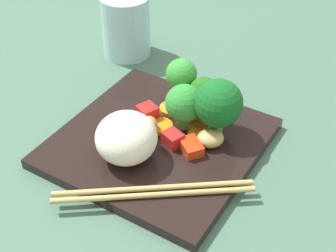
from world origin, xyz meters
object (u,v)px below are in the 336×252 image
broccoli_floret_3 (218,104)px  chopstick_pair (154,191)px  square_plate (158,143)px  drinking_glass (126,26)px  rice_mound (126,138)px  carrot_slice_2 (196,136)px

broccoli_floret_3 → chopstick_pair: size_ratio=0.41×
square_plate → drinking_glass: size_ratio=2.42×
square_plate → broccoli_floret_3: 9.11cm
rice_mound → chopstick_pair: size_ratio=0.39×
rice_mound → square_plate: bearing=-18.2°
rice_mound → broccoli_floret_3: 12.00cm
chopstick_pair → drinking_glass: (25.72, 20.93, 3.27)cm
chopstick_pair → drinking_glass: drinking_glass is taller
carrot_slice_2 → drinking_glass: drinking_glass is taller
broccoli_floret_3 → carrot_slice_2: size_ratio=3.84×
broccoli_floret_3 → carrot_slice_2: 5.10cm
rice_mound → carrot_slice_2: bearing=-38.0°
broccoli_floret_3 → drinking_glass: size_ratio=0.80×
rice_mound → carrot_slice_2: 9.34cm
rice_mound → drinking_glass: bearing=34.2°
square_plate → drinking_glass: 24.39cm
chopstick_pair → drinking_glass: 33.32cm
carrot_slice_2 → chopstick_pair: bearing=-177.8°
rice_mound → broccoli_floret_3: (9.39, -7.29, 1.62)cm
square_plate → rice_mound: size_ratio=3.13×
drinking_glass → rice_mound: bearing=-145.8°
rice_mound → drinking_glass: (22.08, 15.00, 0.67)cm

